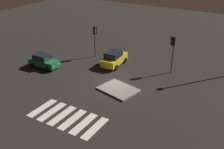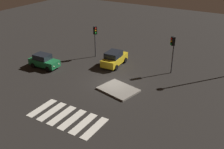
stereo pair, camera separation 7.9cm
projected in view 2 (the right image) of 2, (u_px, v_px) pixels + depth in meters
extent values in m
plane|color=black|center=(112.00, 83.00, 28.28)|extent=(80.00, 80.00, 0.00)
cube|color=gray|center=(118.00, 90.00, 26.79)|extent=(4.22, 3.52, 0.18)
cube|color=gold|center=(114.00, 60.00, 32.31)|extent=(2.01, 4.18, 0.83)
cube|color=black|center=(114.00, 54.00, 31.78)|extent=(1.72, 2.19, 0.68)
cylinder|color=black|center=(113.00, 58.00, 33.84)|extent=(0.28, 0.67, 0.66)
cylinder|color=black|center=(125.00, 60.00, 33.13)|extent=(0.28, 0.67, 0.66)
cylinder|color=black|center=(103.00, 65.00, 31.82)|extent=(0.28, 0.67, 0.66)
cylinder|color=black|center=(116.00, 67.00, 31.11)|extent=(0.28, 0.67, 0.66)
sphere|color=#F2EABF|center=(118.00, 54.00, 34.11)|extent=(0.22, 0.22, 0.22)
sphere|color=#F2EABF|center=(125.00, 55.00, 33.71)|extent=(0.22, 0.22, 0.22)
cube|color=#196B38|center=(44.00, 62.00, 31.73)|extent=(3.73, 1.71, 0.75)
cube|color=black|center=(42.00, 57.00, 31.53)|extent=(1.93, 1.50, 0.61)
cylinder|color=black|center=(56.00, 64.00, 31.98)|extent=(0.60, 0.24, 0.59)
cylinder|color=black|center=(48.00, 69.00, 30.77)|extent=(0.60, 0.24, 0.59)
cylinder|color=black|center=(42.00, 61.00, 32.98)|extent=(0.60, 0.24, 0.59)
cylinder|color=black|center=(33.00, 65.00, 31.76)|extent=(0.60, 0.24, 0.59)
sphere|color=#F2EABF|center=(58.00, 64.00, 31.28)|extent=(0.20, 0.20, 0.20)
sphere|color=#F2EABF|center=(54.00, 67.00, 30.60)|extent=(0.20, 0.20, 0.20)
cylinder|color=#47474C|center=(95.00, 42.00, 34.19)|extent=(0.14, 0.14, 4.09)
cube|color=black|center=(95.00, 30.00, 33.36)|extent=(0.53, 0.54, 0.96)
sphere|color=red|center=(95.00, 28.00, 33.05)|extent=(0.22, 0.22, 0.22)
sphere|color=orange|center=(95.00, 31.00, 33.18)|extent=(0.22, 0.22, 0.22)
sphere|color=green|center=(95.00, 33.00, 33.31)|extent=(0.22, 0.22, 0.22)
cylinder|color=#47474C|center=(173.00, 55.00, 29.61)|extent=(0.14, 0.14, 4.33)
cube|color=black|center=(173.00, 41.00, 28.82)|extent=(0.54, 0.52, 0.96)
sphere|color=red|center=(172.00, 39.00, 28.63)|extent=(0.22, 0.22, 0.22)
sphere|color=orange|center=(171.00, 41.00, 28.76)|extent=(0.22, 0.22, 0.22)
sphere|color=green|center=(171.00, 44.00, 28.89)|extent=(0.22, 0.22, 0.22)
cube|color=silver|center=(42.00, 108.00, 23.89)|extent=(0.70, 3.20, 0.02)
cube|color=silver|center=(52.00, 112.00, 23.36)|extent=(0.70, 3.20, 0.02)
cube|color=silver|center=(62.00, 115.00, 22.82)|extent=(0.70, 3.20, 0.02)
cube|color=silver|center=(72.00, 119.00, 22.29)|extent=(0.70, 3.20, 0.02)
cube|color=silver|center=(83.00, 124.00, 21.75)|extent=(0.70, 3.20, 0.02)
cube|color=silver|center=(95.00, 128.00, 21.22)|extent=(0.70, 3.20, 0.02)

